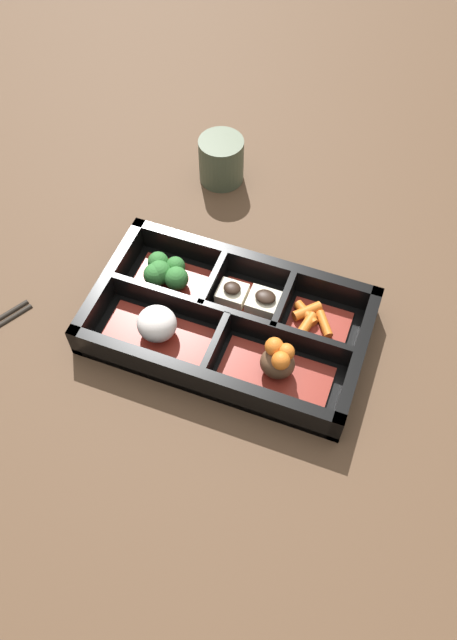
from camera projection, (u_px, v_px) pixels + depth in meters
name	position (u px, v px, depth m)	size (l,w,h in m)	color
ground_plane	(228.00, 331.00, 0.78)	(3.00, 3.00, 0.00)	#4C3523
bento_base	(228.00, 329.00, 0.78)	(0.34, 0.19, 0.01)	black
bento_rim	(229.00, 320.00, 0.76)	(0.34, 0.19, 0.05)	black
bowl_stew	(278.00, 364.00, 0.72)	(0.13, 0.06, 0.06)	maroon
bowl_rice	(157.00, 327.00, 0.75)	(0.13, 0.06, 0.05)	maroon
bowl_carrots	(314.00, 322.00, 0.77)	(0.08, 0.07, 0.02)	maroon
bowl_tofu	(250.00, 300.00, 0.78)	(0.08, 0.06, 0.03)	maroon
bowl_greens	(166.00, 274.00, 0.80)	(0.10, 0.06, 0.04)	maroon
tea_cup	(221.00, 159.00, 0.90)	(0.07, 0.07, 0.07)	#424C38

